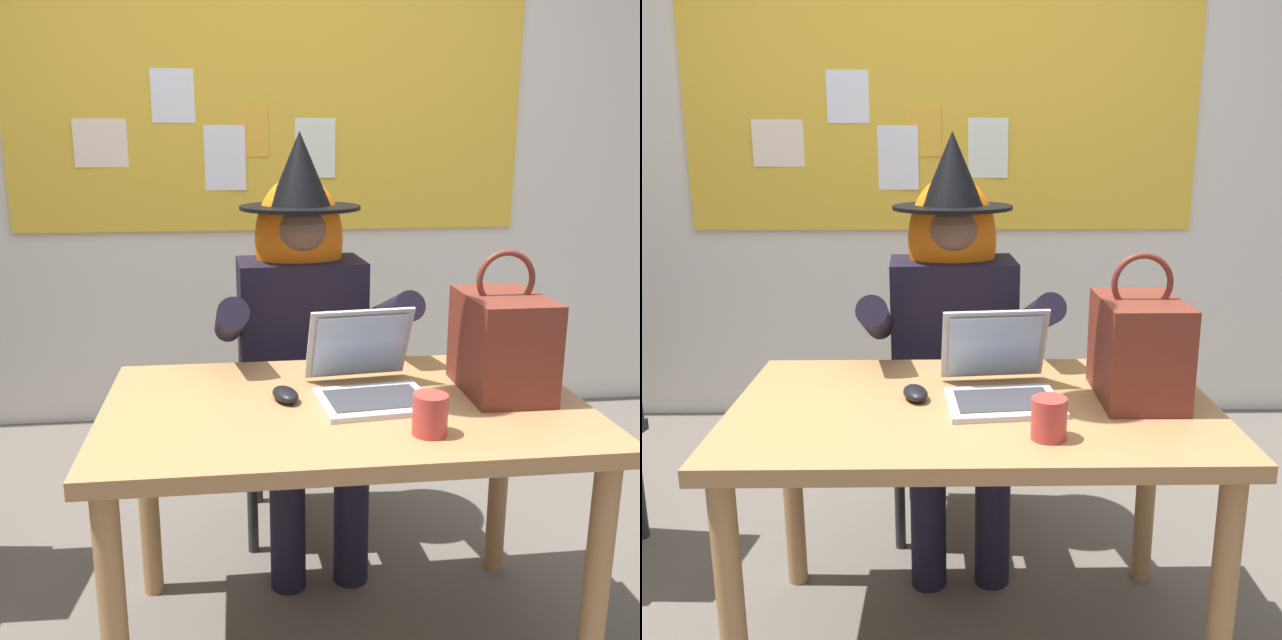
# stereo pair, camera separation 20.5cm
# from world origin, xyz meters

# --- Properties ---
(ground_plane) EXTENTS (24.00, 24.00, 0.00)m
(ground_plane) POSITION_xyz_m (0.00, 0.00, 0.00)
(ground_plane) COLOR #5B544C
(wall_back_bulletin) EXTENTS (5.96, 1.97, 2.84)m
(wall_back_bulletin) POSITION_xyz_m (-0.00, 1.76, 1.43)
(wall_back_bulletin) COLOR silver
(wall_back_bulletin) RESTS_ON ground
(desk_main) EXTENTS (1.22, 0.74, 0.72)m
(desk_main) POSITION_xyz_m (0.09, -0.02, 0.62)
(desk_main) COLOR #A37547
(desk_main) RESTS_ON ground
(chair_at_desk) EXTENTS (0.45, 0.45, 0.91)m
(chair_at_desk) POSITION_xyz_m (0.05, 0.70, 0.51)
(chair_at_desk) COLOR #4C1E19
(chair_at_desk) RESTS_ON ground
(person_costumed) EXTENTS (0.61, 0.68, 1.40)m
(person_costumed) POSITION_xyz_m (0.05, 0.58, 0.79)
(person_costumed) COLOR black
(person_costumed) RESTS_ON ground
(laptop) EXTENTS (0.31, 0.34, 0.22)m
(laptop) POSITION_xyz_m (0.16, 0.02, 0.77)
(laptop) COLOR #B7B7BC
(laptop) RESTS_ON desk_main
(computer_mouse) EXTENTS (0.09, 0.12, 0.03)m
(computer_mouse) POSITION_xyz_m (-0.06, 0.01, 0.73)
(computer_mouse) COLOR black
(computer_mouse) RESTS_ON desk_main
(handbag) EXTENTS (0.20, 0.30, 0.38)m
(handbag) POSITION_xyz_m (0.51, 0.01, 0.85)
(handbag) COLOR maroon
(handbag) RESTS_ON desk_main
(coffee_mug) EXTENTS (0.08, 0.08, 0.09)m
(coffee_mug) POSITION_xyz_m (0.25, -0.24, 0.76)
(coffee_mug) COLOR #B23833
(coffee_mug) RESTS_ON desk_main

